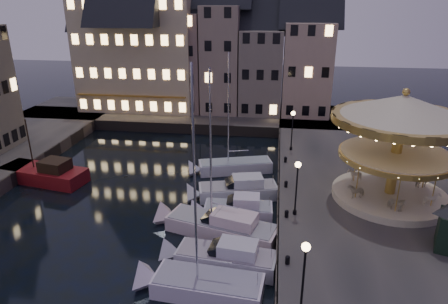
# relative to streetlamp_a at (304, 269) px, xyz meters

# --- Properties ---
(ground) EXTENTS (160.00, 160.00, 0.00)m
(ground) POSITION_rel_streetlamp_a_xyz_m (-7.20, 9.00, -4.02)
(ground) COLOR black
(ground) RESTS_ON ground
(quay_east) EXTENTS (16.00, 56.00, 1.30)m
(quay_east) POSITION_rel_streetlamp_a_xyz_m (6.80, 15.00, -3.37)
(quay_east) COLOR #474442
(quay_east) RESTS_ON ground
(quay_north) EXTENTS (44.00, 12.00, 1.30)m
(quay_north) POSITION_rel_streetlamp_a_xyz_m (-15.20, 37.00, -3.37)
(quay_north) COLOR #474442
(quay_north) RESTS_ON ground
(quaywall_e) EXTENTS (0.15, 44.00, 1.30)m
(quaywall_e) POSITION_rel_streetlamp_a_xyz_m (-1.20, 15.00, -3.37)
(quaywall_e) COLOR #47423A
(quaywall_e) RESTS_ON ground
(quaywall_n) EXTENTS (48.00, 0.15, 1.30)m
(quaywall_n) POSITION_rel_streetlamp_a_xyz_m (-13.20, 31.00, -3.37)
(quaywall_n) COLOR #47423A
(quaywall_n) RESTS_ON ground
(streetlamp_a) EXTENTS (0.44, 0.44, 4.17)m
(streetlamp_a) POSITION_rel_streetlamp_a_xyz_m (0.00, 0.00, 0.00)
(streetlamp_a) COLOR black
(streetlamp_a) RESTS_ON quay_east
(streetlamp_b) EXTENTS (0.44, 0.44, 4.17)m
(streetlamp_b) POSITION_rel_streetlamp_a_xyz_m (0.00, 10.00, 0.00)
(streetlamp_b) COLOR black
(streetlamp_b) RESTS_ON quay_east
(streetlamp_c) EXTENTS (0.44, 0.44, 4.17)m
(streetlamp_c) POSITION_rel_streetlamp_a_xyz_m (0.00, 23.50, 0.00)
(streetlamp_c) COLOR black
(streetlamp_c) RESTS_ON quay_east
(streetlamp_d) EXTENTS (0.44, 0.44, 4.17)m
(streetlamp_d) POSITION_rel_streetlamp_a_xyz_m (11.30, 17.00, 0.00)
(streetlamp_d) COLOR black
(streetlamp_d) RESTS_ON quay_east
(bollard_a) EXTENTS (0.30, 0.30, 0.57)m
(bollard_a) POSITION_rel_streetlamp_a_xyz_m (-0.60, 4.00, -2.41)
(bollard_a) COLOR black
(bollard_a) RESTS_ON quay_east
(bollard_b) EXTENTS (0.30, 0.30, 0.57)m
(bollard_b) POSITION_rel_streetlamp_a_xyz_m (-0.60, 9.50, -2.41)
(bollard_b) COLOR black
(bollard_b) RESTS_ON quay_east
(bollard_c) EXTENTS (0.30, 0.30, 0.57)m
(bollard_c) POSITION_rel_streetlamp_a_xyz_m (-0.60, 14.50, -2.41)
(bollard_c) COLOR black
(bollard_c) RESTS_ON quay_east
(bollard_d) EXTENTS (0.30, 0.30, 0.57)m
(bollard_d) POSITION_rel_streetlamp_a_xyz_m (-0.60, 20.00, -2.41)
(bollard_d) COLOR black
(bollard_d) RESTS_ON quay_east
(townhouse_na) EXTENTS (5.50, 8.00, 12.80)m
(townhouse_na) POSITION_rel_streetlamp_a_xyz_m (-26.70, 39.00, 3.76)
(townhouse_na) COLOR gray
(townhouse_na) RESTS_ON quay_north
(townhouse_nb) EXTENTS (6.16, 8.00, 13.80)m
(townhouse_nb) POSITION_rel_streetlamp_a_xyz_m (-21.25, 39.00, 4.26)
(townhouse_nb) COLOR slate
(townhouse_nb) RESTS_ON quay_north
(townhouse_nc) EXTENTS (6.82, 8.00, 14.80)m
(townhouse_nc) POSITION_rel_streetlamp_a_xyz_m (-15.20, 39.00, 4.76)
(townhouse_nc) COLOR #7F6861
(townhouse_nc) RESTS_ON quay_north
(townhouse_nd) EXTENTS (5.50, 8.00, 15.80)m
(townhouse_nd) POSITION_rel_streetlamp_a_xyz_m (-9.45, 39.00, 5.26)
(townhouse_nd) COLOR gray
(townhouse_nd) RESTS_ON quay_north
(townhouse_ne) EXTENTS (6.16, 8.00, 12.80)m
(townhouse_ne) POSITION_rel_streetlamp_a_xyz_m (-4.00, 39.00, 3.76)
(townhouse_ne) COLOR gray
(townhouse_ne) RESTS_ON quay_north
(townhouse_nf) EXTENTS (6.82, 8.00, 13.80)m
(townhouse_nf) POSITION_rel_streetlamp_a_xyz_m (2.05, 39.00, 4.26)
(townhouse_nf) COLOR tan
(townhouse_nf) RESTS_ON quay_north
(hotel_corner) EXTENTS (17.60, 9.00, 16.80)m
(hotel_corner) POSITION_rel_streetlamp_a_xyz_m (-21.20, 39.00, 5.76)
(hotel_corner) COLOR beige
(hotel_corner) RESTS_ON quay_north
(motorboat_a) EXTENTS (7.46, 3.00, 12.38)m
(motorboat_a) POSITION_rel_streetlamp_a_xyz_m (-5.69, 2.31, -3.48)
(motorboat_a) COLOR silver
(motorboat_a) RESTS_ON ground
(motorboat_b) EXTENTS (7.47, 2.87, 2.15)m
(motorboat_b) POSITION_rel_streetlamp_a_xyz_m (-4.82, 4.92, -3.38)
(motorboat_b) COLOR silver
(motorboat_b) RESTS_ON ground
(motorboat_c) EXTENTS (9.21, 4.67, 12.27)m
(motorboat_c) POSITION_rel_streetlamp_a_xyz_m (-5.60, 8.68, -3.34)
(motorboat_c) COLOR silver
(motorboat_c) RESTS_ON ground
(motorboat_d) EXTENTS (6.35, 2.26, 2.15)m
(motorboat_d) POSITION_rel_streetlamp_a_xyz_m (-4.69, 11.11, -3.38)
(motorboat_d) COLOR silver
(motorboat_d) RESTS_ON ground
(motorboat_e) EXTENTS (7.81, 3.89, 2.15)m
(motorboat_e) POSITION_rel_streetlamp_a_xyz_m (-5.04, 14.49, -3.38)
(motorboat_e) COLOR silver
(motorboat_e) RESTS_ON ground
(motorboat_f) EXTENTS (8.15, 4.17, 10.87)m
(motorboat_f) POSITION_rel_streetlamp_a_xyz_m (-6.04, 19.85, -3.49)
(motorboat_f) COLOR silver
(motorboat_f) RESTS_ON ground
(red_fishing_boat) EXTENTS (8.62, 4.29, 6.17)m
(red_fishing_boat) POSITION_rel_streetlamp_a_xyz_m (-22.95, 15.38, -3.31)
(red_fishing_boat) COLOR maroon
(red_fishing_boat) RESTS_ON ground
(carousel) EXTENTS (10.11, 10.11, 8.85)m
(carousel) POSITION_rel_streetlamp_a_xyz_m (7.48, 13.49, 3.11)
(carousel) COLOR beige
(carousel) RESTS_ON quay_east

